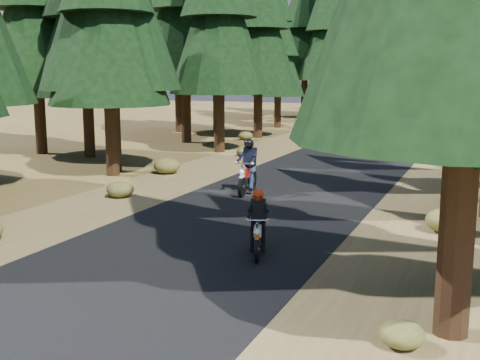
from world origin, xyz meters
name	(u,v)px	position (x,y,z in m)	size (l,w,h in m)	color
ground	(216,235)	(0.00, 0.00, 0.00)	(120.00, 120.00, 0.00)	#4E3A1B
road	(283,196)	(0.00, 5.00, 0.01)	(6.00, 100.00, 0.01)	black
shoulder_l	(158,185)	(-4.60, 5.00, 0.00)	(3.20, 100.00, 0.01)	brown
shoulder_r	(433,209)	(4.60, 5.00, 0.00)	(3.20, 100.00, 0.01)	brown
understory_shrubs	(334,183)	(1.30, 6.45, 0.28)	(15.43, 28.30, 0.61)	#474C1E
rider_lead	(258,234)	(1.53, -1.14, 0.48)	(0.97, 1.65, 1.41)	silver
rider_follow	(247,176)	(-1.18, 4.91, 0.59)	(0.82, 2.03, 1.76)	maroon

